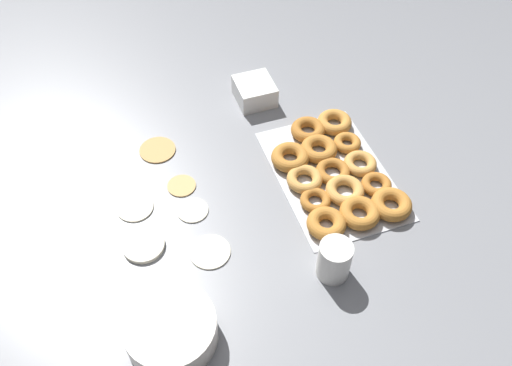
# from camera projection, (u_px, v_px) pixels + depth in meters

# --- Properties ---
(ground_plane) EXTENTS (3.00, 3.00, 0.00)m
(ground_plane) POSITION_uv_depth(u_px,v_px,m) (220.00, 199.00, 1.51)
(ground_plane) COLOR gray
(pancake_0) EXTENTS (0.11, 0.11, 0.01)m
(pancake_0) POSITION_uv_depth(u_px,v_px,m) (144.00, 245.00, 1.40)
(pancake_0) COLOR silver
(pancake_0) RESTS_ON ground_plane
(pancake_1) EXTENTS (0.10, 0.10, 0.01)m
(pancake_1) POSITION_uv_depth(u_px,v_px,m) (135.00, 207.00, 1.48)
(pancake_1) COLOR beige
(pancake_1) RESTS_ON ground_plane
(pancake_2) EXTENTS (0.11, 0.11, 0.01)m
(pancake_2) POSITION_uv_depth(u_px,v_px,m) (157.00, 149.00, 1.62)
(pancake_2) COLOR tan
(pancake_2) RESTS_ON ground_plane
(pancake_3) EXTENTS (0.09, 0.09, 0.01)m
(pancake_3) POSITION_uv_depth(u_px,v_px,m) (193.00, 210.00, 1.48)
(pancake_3) COLOR silver
(pancake_3) RESTS_ON ground_plane
(pancake_4) EXTENTS (0.08, 0.08, 0.01)m
(pancake_4) POSITION_uv_depth(u_px,v_px,m) (181.00, 185.00, 1.53)
(pancake_4) COLOR tan
(pancake_4) RESTS_ON ground_plane
(pancake_5) EXTENTS (0.11, 0.11, 0.01)m
(pancake_5) POSITION_uv_depth(u_px,v_px,m) (210.00, 251.00, 1.39)
(pancake_5) COLOR silver
(pancake_5) RESTS_ON ground_plane
(donut_tray) EXTENTS (0.46, 0.31, 0.04)m
(donut_tray) POSITION_uv_depth(u_px,v_px,m) (334.00, 173.00, 1.54)
(donut_tray) COLOR silver
(donut_tray) RESTS_ON ground_plane
(batter_bowl) EXTENTS (0.21, 0.21, 0.07)m
(batter_bowl) POSITION_uv_depth(u_px,v_px,m) (171.00, 330.00, 1.22)
(batter_bowl) COLOR silver
(batter_bowl) RESTS_ON ground_plane
(container_stack) EXTENTS (0.13, 0.12, 0.07)m
(container_stack) POSITION_uv_depth(u_px,v_px,m) (255.00, 91.00, 1.75)
(container_stack) COLOR white
(container_stack) RESTS_ON ground_plane
(paper_cup) EXTENTS (0.08, 0.08, 0.11)m
(paper_cup) POSITION_uv_depth(u_px,v_px,m) (334.00, 260.00, 1.31)
(paper_cup) COLOR white
(paper_cup) RESTS_ON ground_plane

